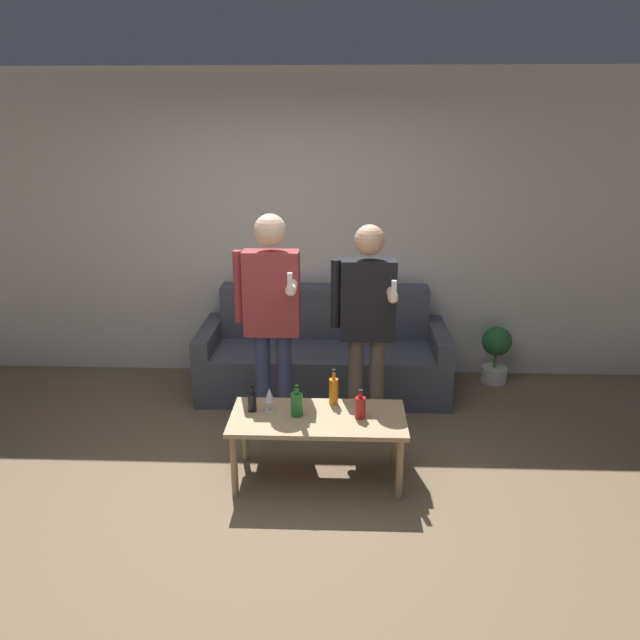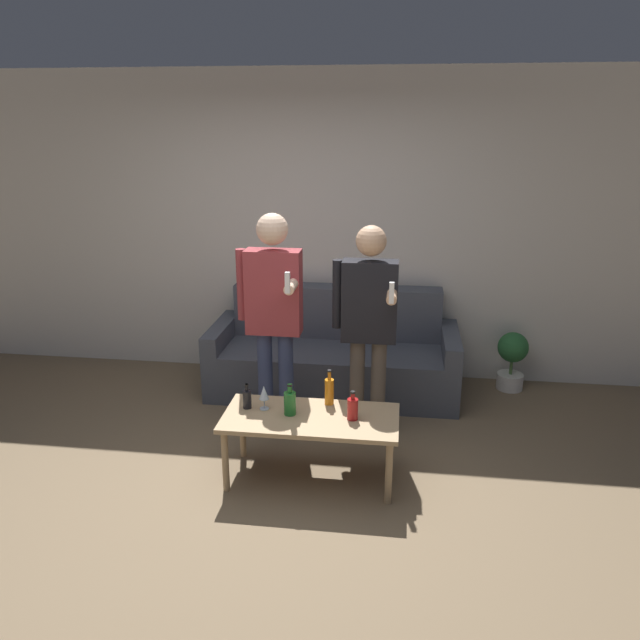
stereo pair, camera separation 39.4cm
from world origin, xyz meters
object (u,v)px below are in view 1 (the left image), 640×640
object	(u,v)px
bottle_orange	(252,401)
person_standing_right	(367,315)
coffee_table	(318,423)
couch	(324,356)
person_standing_left	(271,309)

from	to	relation	value
bottle_orange	person_standing_right	xyz separation A→B (m)	(0.76, 0.55, 0.42)
coffee_table	person_standing_right	bearing A→B (deg)	61.94
couch	coffee_table	distance (m)	1.46
bottle_orange	coffee_table	bearing A→B (deg)	-8.10
coffee_table	bottle_orange	bearing A→B (deg)	171.90
bottle_orange	person_standing_left	size ratio (longest dim) A/B	0.10
couch	person_standing_left	distance (m)	1.16
coffee_table	person_standing_right	distance (m)	0.88
bottle_orange	person_standing_left	xyz separation A→B (m)	(0.08, 0.53, 0.47)
bottle_orange	person_standing_left	bearing A→B (deg)	81.47
coffee_table	bottle_orange	world-z (taller)	bottle_orange
person_standing_right	person_standing_left	bearing A→B (deg)	-177.98
coffee_table	person_standing_left	xyz separation A→B (m)	(-0.36, 0.59, 0.59)
person_standing_left	coffee_table	bearing A→B (deg)	-58.84
couch	person_standing_right	bearing A→B (deg)	-68.31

